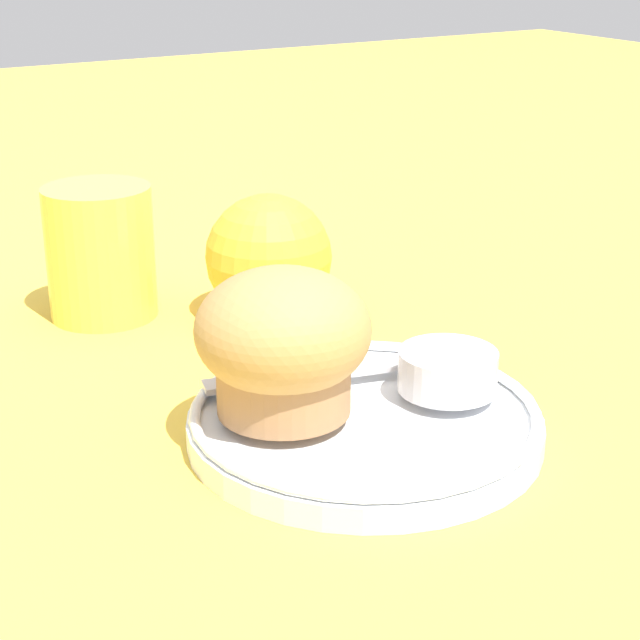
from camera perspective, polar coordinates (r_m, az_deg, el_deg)
ground_plane at (r=0.59m, az=0.75°, el=-5.90°), size 3.00×3.00×0.00m
plate at (r=0.58m, az=2.40°, el=-5.47°), size 0.19×0.19×0.02m
muffin at (r=0.55m, az=-1.79°, el=-1.33°), size 0.09×0.09×0.08m
cream_ramekin at (r=0.59m, az=6.83°, el=-2.59°), size 0.05×0.05×0.02m
berry_pair at (r=0.58m, az=-0.84°, el=-3.31°), size 0.02×0.01×0.01m
butter_knife at (r=0.61m, az=0.90°, el=-2.73°), size 0.15×0.05×0.00m
orange_fruit at (r=0.73m, az=-2.76°, el=3.37°), size 0.09×0.09×0.09m
juice_glass at (r=0.75m, az=-11.63°, el=3.56°), size 0.07×0.07×0.09m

